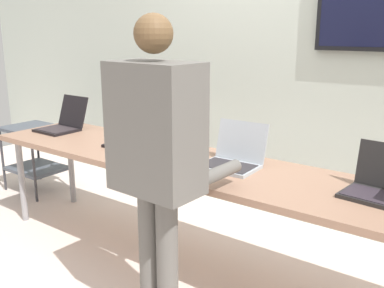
# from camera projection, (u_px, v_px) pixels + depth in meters

# --- Properties ---
(ground) EXTENTS (8.00, 8.00, 0.04)m
(ground) POSITION_uv_depth(u_px,v_px,m) (203.00, 271.00, 2.93)
(ground) COLOR beige
(back_wall) EXTENTS (8.00, 0.11, 2.77)m
(back_wall) POSITION_uv_depth(u_px,v_px,m) (289.00, 50.00, 3.43)
(back_wall) COLOR silver
(back_wall) RESTS_ON ground
(workbench) EXTENTS (3.49, 0.70, 0.74)m
(workbench) POSITION_uv_depth(u_px,v_px,m) (203.00, 170.00, 2.75)
(workbench) COLOR #9C735C
(workbench) RESTS_ON ground
(laptop_station_0) EXTENTS (0.31, 0.36, 0.27)m
(laptop_station_0) POSITION_uv_depth(u_px,v_px,m) (63.00, 123.00, 3.63)
(laptop_station_0) COLOR black
(laptop_station_0) RESTS_ON workbench
(laptop_station_1) EXTENTS (0.41, 0.41, 0.24)m
(laptop_station_1) POSITION_uv_depth(u_px,v_px,m) (139.00, 137.00, 3.17)
(laptop_station_1) COLOR black
(laptop_station_1) RESTS_ON workbench
(laptop_station_2) EXTENTS (0.35, 0.33, 0.26)m
(laptop_station_2) POSITION_uv_depth(u_px,v_px,m) (234.00, 157.00, 2.67)
(laptop_station_2) COLOR #A9B1BA
(laptop_station_2) RESTS_ON workbench
(laptop_station_3) EXTENTS (0.33, 0.31, 0.25)m
(laptop_station_3) POSITION_uv_depth(u_px,v_px,m) (379.00, 185.00, 2.19)
(laptop_station_3) COLOR black
(laptop_station_3) RESTS_ON workbench
(person) EXTENTS (0.45, 0.60, 1.62)m
(person) POSITION_uv_depth(u_px,v_px,m) (157.00, 152.00, 2.10)
(person) COLOR #625F5A
(person) RESTS_ON ground
(storage_cart) EXTENTS (0.56, 0.44, 0.64)m
(storage_cart) POSITION_uv_depth(u_px,v_px,m) (35.00, 149.00, 4.26)
(storage_cart) COLOR #454C58
(storage_cart) RESTS_ON ground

